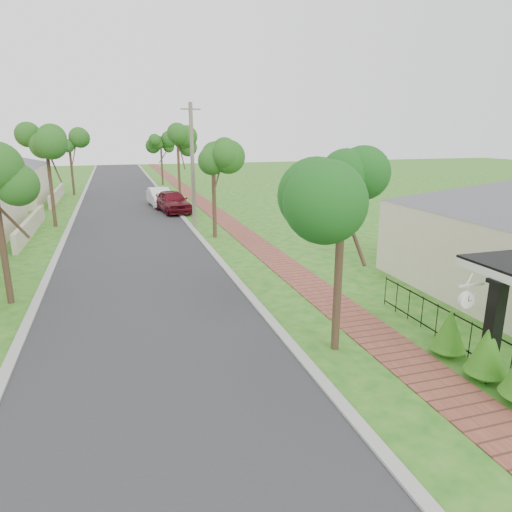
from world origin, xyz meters
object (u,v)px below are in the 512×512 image
porch_post (492,335)px  parked_car_red (173,201)px  parked_car_white (160,197)px  station_clock (467,299)px  utility_pole (193,166)px  near_tree (343,189)px

porch_post → parked_car_red: (-4.25, 26.17, -0.31)m
parked_car_white → station_clock: size_ratio=6.11×
porch_post → parked_car_white: 29.83m
parked_car_red → utility_pole: 6.65m
porch_post → near_tree: (-2.80, 2.50, 3.28)m
parked_car_white → parked_car_red: bearing=-83.7°
porch_post → parked_car_red: porch_post is taller
station_clock → porch_post: bearing=-39.0°
parked_car_white → near_tree: size_ratio=0.80×
parked_car_white → utility_pole: 9.74m
parked_car_white → near_tree: near_tree is taller
parked_car_red → near_tree: (1.45, -23.67, 3.59)m
parked_car_red → parked_car_white: size_ratio=1.08×
station_clock → parked_car_white: bearing=98.6°
parked_car_red → station_clock: bearing=-90.1°
parked_car_white → station_clock: bearing=-86.2°
porch_post → near_tree: near_tree is taller
porch_post → station_clock: porch_post is taller
parked_car_red → utility_pole: (0.60, -5.91, 2.99)m
parked_car_white → near_tree: 27.25m
parked_car_red → station_clock: size_ratio=6.59×
station_clock → parked_car_red: bearing=98.3°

